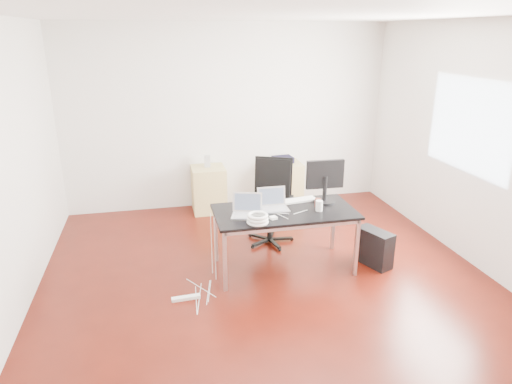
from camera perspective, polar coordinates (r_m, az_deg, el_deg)
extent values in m
plane|color=#3C0D06|center=(5.28, 1.34, -10.69)|extent=(5.00, 5.00, 0.00)
plane|color=silver|center=(4.58, 1.63, 21.30)|extent=(5.00, 5.00, 0.00)
plane|color=silver|center=(7.13, -3.50, 9.26)|extent=(5.00, 0.00, 5.00)
plane|color=silver|center=(2.56, 15.49, -10.47)|extent=(5.00, 0.00, 5.00)
plane|color=silver|center=(4.80, -28.86, 1.90)|extent=(0.00, 5.00, 5.00)
plane|color=silver|center=(5.86, 26.01, 5.13)|extent=(0.00, 5.00, 5.00)
plane|color=white|center=(5.97, 25.02, 7.47)|extent=(0.00, 1.50, 1.50)
cube|color=black|center=(5.20, 3.60, -2.47)|extent=(1.60, 0.80, 0.03)
cube|color=silver|center=(4.89, -3.90, -8.65)|extent=(0.04, 0.04, 0.70)
cube|color=silver|center=(5.51, -5.04, -5.31)|extent=(0.04, 0.04, 0.70)
cube|color=silver|center=(5.30, 12.45, -6.79)|extent=(0.04, 0.04, 0.70)
cube|color=silver|center=(5.88, 9.62, -3.91)|extent=(0.04, 0.04, 0.70)
cylinder|color=black|center=(6.03, 1.71, -4.22)|extent=(0.06, 0.06, 0.47)
cube|color=black|center=(5.93, 1.74, -1.87)|extent=(0.63, 0.62, 0.06)
cube|color=black|center=(6.03, 2.14, 1.57)|extent=(0.46, 0.28, 0.55)
cube|color=tan|center=(7.09, -5.93, 0.35)|extent=(0.50, 0.50, 0.70)
cube|color=tan|center=(7.32, 3.59, 1.03)|extent=(0.50, 0.50, 0.70)
cube|color=black|center=(5.65, 14.55, -6.74)|extent=(0.36, 0.49, 0.44)
cylinder|color=black|center=(7.18, -5.27, -1.14)|extent=(0.26, 0.26, 0.28)
cube|color=white|center=(4.95, -8.74, -12.95)|extent=(0.30, 0.08, 0.04)
cube|color=silver|center=(5.01, -1.14, -3.02)|extent=(0.38, 0.32, 0.01)
cube|color=silver|center=(5.07, -1.03, -1.30)|extent=(0.33, 0.14, 0.22)
cube|color=#475166|center=(5.07, -1.02, -1.32)|extent=(0.29, 0.12, 0.18)
cube|color=silver|center=(5.19, 2.27, -2.19)|extent=(0.33, 0.23, 0.01)
cube|color=silver|center=(5.26, 1.98, -0.55)|extent=(0.33, 0.05, 0.22)
cube|color=#475166|center=(5.25, 2.00, -0.57)|extent=(0.29, 0.04, 0.18)
cylinder|color=black|center=(5.50, 8.52, -1.13)|extent=(0.26, 0.26, 0.02)
cylinder|color=black|center=(5.45, 8.60, 0.45)|extent=(0.05, 0.05, 0.30)
cube|color=black|center=(5.41, 8.63, 2.21)|extent=(0.45, 0.07, 0.34)
cube|color=#475166|center=(5.43, 8.53, 2.29)|extent=(0.40, 0.02, 0.29)
cube|color=white|center=(5.49, 5.31, -1.03)|extent=(0.46, 0.20, 0.02)
cylinder|color=white|center=(5.20, 7.90, -1.71)|extent=(0.10, 0.10, 0.12)
cylinder|color=#5D291F|center=(5.32, 7.73, -1.35)|extent=(0.09, 0.09, 0.10)
torus|color=white|center=(4.83, 0.20, -3.74)|extent=(0.24, 0.24, 0.04)
torus|color=white|center=(4.82, 0.20, -3.34)|extent=(0.23, 0.23, 0.04)
torus|color=white|center=(4.81, 0.20, -2.95)|extent=(0.22, 0.22, 0.04)
cube|color=white|center=(4.95, 2.18, -3.24)|extent=(0.09, 0.09, 0.03)
cube|color=#9E9E9E|center=(6.99, -6.10, 3.86)|extent=(0.10, 0.09, 0.18)
cube|color=black|center=(7.23, 3.37, 4.09)|extent=(0.32, 0.27, 0.09)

